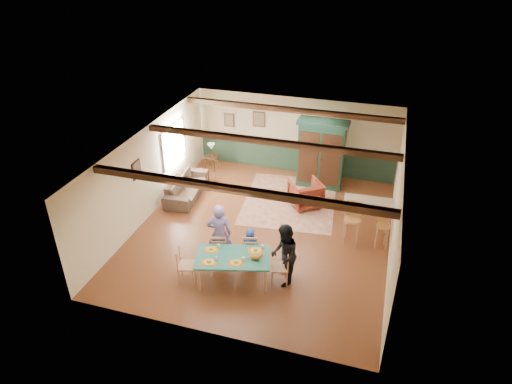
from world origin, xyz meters
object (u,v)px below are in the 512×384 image
(armoire, at_px, (321,154))
(table_lamp, at_px, (211,150))
(armchair, at_px, (306,194))
(bar_stool_right, at_px, (383,230))
(dining_chair_end_left, at_px, (187,265))
(end_table, at_px, (212,163))
(cat, at_px, (255,257))
(bar_stool_left, at_px, (352,224))
(dining_chair_far_left, at_px, (220,248))
(dining_chair_far_right, at_px, (250,248))
(sofa, at_px, (187,186))
(person_woman, at_px, (284,255))
(dining_table, at_px, (233,269))
(person_child, at_px, (250,246))
(dining_chair_end_right, at_px, (280,266))
(counter_table, at_px, (366,219))
(person_man, at_px, (219,234))

(armoire, distance_m, table_lamp, 3.90)
(armchair, relative_size, bar_stool_right, 0.85)
(dining_chair_end_left, xyz_separation_m, end_table, (-1.64, 5.78, -0.20))
(cat, xyz_separation_m, end_table, (-3.27, 5.44, -0.56))
(bar_stool_left, height_order, bar_stool_right, bar_stool_left)
(dining_chair_far_left, distance_m, dining_chair_end_left, 1.02)
(dining_chair_far_right, relative_size, sofa, 0.43)
(person_woman, bearing_deg, dining_table, -90.00)
(dining_chair_end_left, relative_size, person_child, 0.95)
(dining_table, xyz_separation_m, sofa, (-2.82, 3.52, -0.05))
(dining_chair_end_right, height_order, bar_stool_left, bar_stool_left)
(person_child, bearing_deg, sofa, -56.73)
(armoire, bearing_deg, counter_table, -54.88)
(bar_stool_right, bearing_deg, counter_table, 140.07)
(person_man, height_order, counter_table, person_man)
(armoire, distance_m, armchair, 1.62)
(dining_chair_far_right, height_order, bar_stool_left, bar_stool_left)
(sofa, bearing_deg, dining_chair_far_left, -147.17)
(person_woman, xyz_separation_m, person_child, (-1.01, 0.54, -0.32))
(counter_table, bearing_deg, dining_chair_far_right, -142.29)
(person_man, distance_m, table_lamp, 5.28)
(bar_stool_right, bearing_deg, dining_chair_end_right, -137.46)
(table_lamp, xyz_separation_m, bar_stool_left, (5.29, -3.09, -0.14))
(person_child, height_order, armchair, person_child)
(counter_table, bearing_deg, table_lamp, 155.06)
(dining_chair_end_left, bearing_deg, counter_table, -66.62)
(cat, bearing_deg, dining_chair_end_left, 176.63)
(cat, bearing_deg, armoire, 68.39)
(dining_table, relative_size, person_woman, 1.09)
(dining_table, xyz_separation_m, table_lamp, (-2.72, 5.48, 0.40))
(person_woman, relative_size, armoire, 0.70)
(dining_table, distance_m, person_child, 0.88)
(dining_chair_far_left, xyz_separation_m, counter_table, (3.46, 2.29, 0.08))
(dining_table, xyz_separation_m, person_man, (-0.58, 0.65, 0.48))
(armoire, distance_m, end_table, 3.99)
(dining_chair_far_right, relative_size, dining_chair_end_left, 1.00)
(dining_table, xyz_separation_m, armchair, (0.98, 3.99, 0.05))
(bar_stool_right, bearing_deg, dining_chair_far_left, -155.46)
(table_lamp, bearing_deg, person_woman, -52.91)
(cat, bearing_deg, dining_chair_end_right, 9.46)
(dining_chair_end_right, xyz_separation_m, person_woman, (0.09, 0.03, 0.34))
(counter_table, bearing_deg, armoire, 124.21)
(armchair, distance_m, bar_stool_left, 2.26)
(dining_table, distance_m, person_man, 1.00)
(dining_chair_far_right, distance_m, person_child, 0.08)
(counter_table, relative_size, bar_stool_left, 1.05)
(dining_chair_far_right, bearing_deg, cat, 100.37)
(dining_chair_far_left, height_order, armoire, armoire)
(person_man, distance_m, bar_stool_left, 3.60)
(dining_chair_far_left, bearing_deg, end_table, -81.29)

